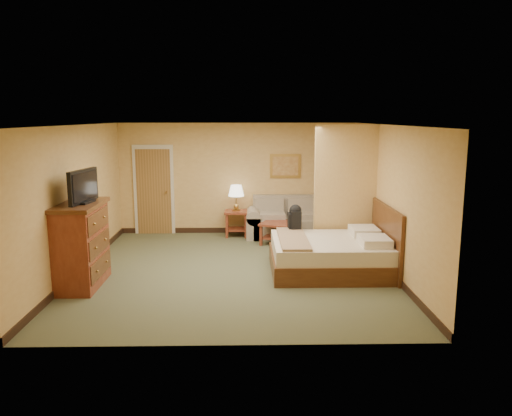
{
  "coord_description": "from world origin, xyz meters",
  "views": [
    {
      "loc": [
        0.21,
        -8.67,
        2.75
      ],
      "look_at": [
        0.4,
        0.6,
        1.04
      ],
      "focal_mm": 35.0,
      "sensor_mm": 36.0,
      "label": 1
    }
  ],
  "objects_px": {
    "bed": "(336,254)",
    "loveseat": "(286,224)",
    "dresser": "(81,244)",
    "coffee_table": "(280,228)"
  },
  "relations": [
    {
      "from": "loveseat",
      "to": "coffee_table",
      "type": "xyz_separation_m",
      "value": [
        -0.19,
        -0.65,
        0.04
      ]
    },
    {
      "from": "coffee_table",
      "to": "dresser",
      "type": "xyz_separation_m",
      "value": [
        -3.42,
        -2.69,
        0.36
      ]
    },
    {
      "from": "loveseat",
      "to": "dresser",
      "type": "relative_size",
      "value": 1.33
    },
    {
      "from": "coffee_table",
      "to": "bed",
      "type": "relative_size",
      "value": 0.44
    },
    {
      "from": "bed",
      "to": "loveseat",
      "type": "bearing_deg",
      "value": 104.15
    },
    {
      "from": "coffee_table",
      "to": "bed",
      "type": "distance_m",
      "value": 2.2
    },
    {
      "from": "loveseat",
      "to": "dresser",
      "type": "height_order",
      "value": "dresser"
    },
    {
      "from": "coffee_table",
      "to": "dresser",
      "type": "relative_size",
      "value": 0.7
    },
    {
      "from": "loveseat",
      "to": "bed",
      "type": "relative_size",
      "value": 0.85
    },
    {
      "from": "dresser",
      "to": "bed",
      "type": "bearing_deg",
      "value": 8.82
    }
  ]
}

